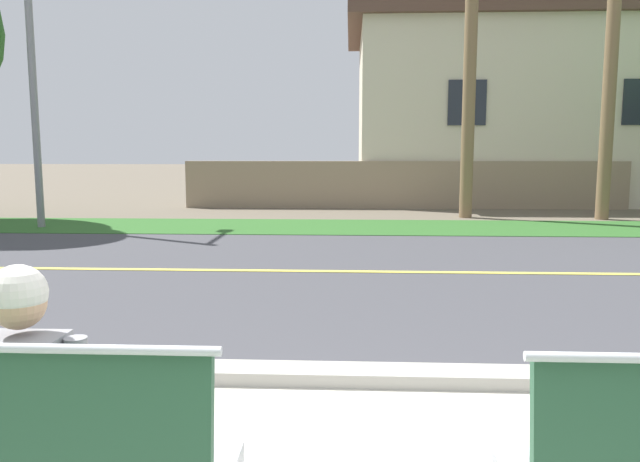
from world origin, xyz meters
name	(u,v)px	position (x,y,z in m)	size (l,w,h in m)	color
ground_plane	(354,254)	(0.00, 8.00, 0.00)	(140.00, 140.00, 0.00)	#665B4C
curb_edge	(359,376)	(0.00, 2.35, 0.06)	(44.00, 0.30, 0.11)	#ADA89E
street_asphalt	(355,272)	(0.00, 6.50, 0.00)	(52.00, 8.00, 0.01)	#424247
road_centre_line	(355,271)	(0.00, 6.50, 0.01)	(48.00, 0.14, 0.01)	#E0CC4C
far_verge_grass	(353,227)	(0.00, 11.63, 0.01)	(48.00, 2.80, 0.02)	#2D6026
seated_person_grey	(37,397)	(-1.37, 0.40, 0.68)	(0.52, 0.68, 1.25)	black
streetlamp	(35,44)	(-6.95, 11.43, 4.02)	(0.24, 2.10, 7.02)	gray
garden_wall	(403,185)	(1.50, 16.29, 0.70)	(13.00, 0.36, 1.40)	gray
house_across_street	(523,108)	(5.78, 19.49, 3.15)	(11.93, 6.91, 6.21)	beige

